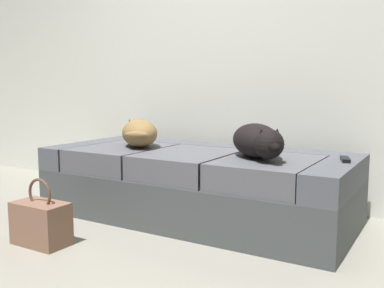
% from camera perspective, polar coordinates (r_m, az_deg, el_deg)
% --- Properties ---
extents(ground_plane, '(10.00, 10.00, 0.00)m').
position_cam_1_polar(ground_plane, '(2.16, -15.52, -16.75)').
color(ground_plane, gray).
extents(back_wall, '(6.40, 0.10, 2.80)m').
position_cam_1_polar(back_wall, '(3.47, 6.00, 16.06)').
color(back_wall, silver).
rests_on(back_wall, ground).
extents(couch, '(2.05, 0.89, 0.46)m').
position_cam_1_polar(couch, '(2.94, 0.51, -5.31)').
color(couch, '#43494A').
rests_on(couch, ground).
extents(dog_tan, '(0.49, 0.49, 0.20)m').
position_cam_1_polar(dog_tan, '(3.13, -7.03, 1.52)').
color(dog_tan, olive).
rests_on(dog_tan, couch).
extents(dog_dark, '(0.49, 0.52, 0.20)m').
position_cam_1_polar(dog_dark, '(2.60, 8.69, 0.40)').
color(dog_dark, black).
rests_on(dog_dark, couch).
extents(tv_remote, '(0.09, 0.16, 0.02)m').
position_cam_1_polar(tv_remote, '(2.63, 19.52, -1.91)').
color(tv_remote, black).
rests_on(tv_remote, couch).
extents(handbag, '(0.32, 0.18, 0.38)m').
position_cam_1_polar(handbag, '(2.60, -19.27, -9.72)').
color(handbag, '#835D48').
rests_on(handbag, ground).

